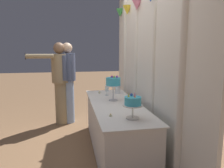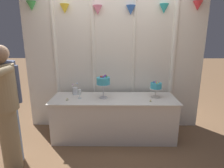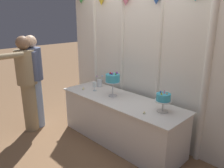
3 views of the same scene
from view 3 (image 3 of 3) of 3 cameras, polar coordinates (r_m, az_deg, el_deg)
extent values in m
plane|color=#846042|center=(3.71, 1.00, -14.70)|extent=(24.00, 24.00, 0.00)
cube|color=white|center=(3.64, 7.22, 6.03)|extent=(3.28, 0.04, 2.53)
cylinder|color=white|center=(4.36, -4.31, 7.94)|extent=(0.07, 0.07, 2.53)
cylinder|color=white|center=(3.86, 2.53, 6.79)|extent=(0.08, 0.08, 2.53)
cylinder|color=white|center=(3.41, 11.78, 5.07)|extent=(0.05, 0.05, 2.53)
cylinder|color=white|center=(3.08, 22.94, 2.81)|extent=(0.09, 0.09, 2.53)
cone|color=yellow|center=(4.11, -2.76, 20.41)|extent=(0.16, 0.16, 0.16)
cone|color=pink|center=(3.71, 3.51, 20.41)|extent=(0.16, 0.16, 0.16)
cube|color=white|center=(3.60, 2.16, -9.30)|extent=(2.05, 0.64, 0.71)
cube|color=white|center=(3.45, 2.23, -3.92)|extent=(2.10, 0.69, 0.01)
cylinder|color=silver|center=(3.57, 0.18, -2.96)|extent=(0.14, 0.14, 0.01)
cylinder|color=silver|center=(3.53, 0.18, -1.22)|extent=(0.02, 0.02, 0.22)
cylinder|color=silver|center=(3.50, 0.18, 0.55)|extent=(0.24, 0.24, 0.01)
cylinder|color=#3DB2D1|center=(3.48, 0.18, 1.54)|extent=(0.22, 0.22, 0.12)
cone|color=green|center=(3.43, 0.95, 2.67)|extent=(0.03, 0.03, 0.04)
sphere|color=purple|center=(3.47, 1.18, 2.82)|extent=(0.04, 0.04, 0.04)
cone|color=orange|center=(3.48, 0.13, 2.80)|extent=(0.02, 0.02, 0.03)
sphere|color=#DB333D|center=(3.48, -0.42, 2.78)|extent=(0.03, 0.03, 0.03)
sphere|color=purple|center=(3.45, 0.00, 2.67)|extent=(0.03, 0.03, 0.03)
cylinder|color=silver|center=(3.09, 12.67, -6.72)|extent=(0.15, 0.15, 0.01)
cylinder|color=silver|center=(3.06, 12.76, -5.46)|extent=(0.02, 0.02, 0.14)
cylinder|color=silver|center=(3.03, 12.84, -4.19)|extent=(0.23, 0.23, 0.01)
cylinder|color=#3DB2D1|center=(3.01, 12.91, -3.26)|extent=(0.19, 0.19, 0.09)
cone|color=orange|center=(2.98, 13.78, -2.30)|extent=(0.02, 0.02, 0.03)
cone|color=pink|center=(3.01, 13.17, -1.86)|extent=(0.03, 0.03, 0.05)
sphere|color=blue|center=(3.01, 12.29, -1.98)|extent=(0.03, 0.03, 0.03)
cone|color=yellow|center=(2.95, 12.46, -2.27)|extent=(0.03, 0.03, 0.04)
cylinder|color=silver|center=(3.83, -4.40, -1.67)|extent=(0.06, 0.06, 0.00)
cylinder|color=silver|center=(3.82, -4.41, -1.17)|extent=(0.01, 0.01, 0.07)
cylinder|color=silver|center=(3.79, -4.43, -0.12)|extent=(0.06, 0.06, 0.08)
cylinder|color=silver|center=(4.03, -3.15, 0.23)|extent=(0.09, 0.09, 0.13)
sphere|color=white|center=(4.00, -2.80, 1.96)|extent=(0.03, 0.03, 0.03)
sphere|color=white|center=(4.06, -3.39, 1.69)|extent=(0.03, 0.03, 0.03)
sphere|color=#CC9EC6|center=(3.99, -3.89, 2.00)|extent=(0.03, 0.03, 0.03)
sphere|color=silver|center=(3.99, -2.48, 2.05)|extent=(0.03, 0.03, 0.03)
cylinder|color=beige|center=(3.90, -7.28, -1.26)|extent=(0.05, 0.05, 0.02)
sphere|color=#F9CC4C|center=(3.90, -7.30, -0.99)|extent=(0.01, 0.01, 0.01)
cylinder|color=beige|center=(2.98, 8.18, -7.36)|extent=(0.04, 0.04, 0.01)
sphere|color=#F9CC4C|center=(2.97, 8.19, -7.05)|extent=(0.01, 0.01, 0.01)
cylinder|color=#93ADD6|center=(4.26, -18.55, -4.63)|extent=(0.28, 0.28, 0.88)
cylinder|color=#4C5675|center=(4.06, -19.50, 4.82)|extent=(0.39, 0.39, 0.55)
sphere|color=beige|center=(4.00, -20.04, 10.11)|extent=(0.21, 0.21, 0.21)
cube|color=#232328|center=(4.00, -21.33, 4.86)|extent=(0.04, 0.02, 0.35)
cylinder|color=#4C5675|center=(4.25, -19.88, 5.21)|extent=(0.08, 0.08, 0.48)
cylinder|color=#4C5675|center=(3.87, -19.07, 4.19)|extent=(0.08, 0.08, 0.48)
cylinder|color=#9E8966|center=(4.16, -20.05, -5.54)|extent=(0.31, 0.31, 0.85)
cylinder|color=#9E8966|center=(3.95, -21.09, 4.02)|extent=(0.43, 0.43, 0.57)
sphere|color=#846047|center=(3.89, -21.72, 9.69)|extent=(0.22, 0.22, 0.22)
cylinder|color=#9E8966|center=(4.15, -20.97, 4.54)|extent=(0.08, 0.08, 0.50)
cylinder|color=#9E8966|center=(3.62, -25.25, 6.37)|extent=(0.08, 0.50, 0.08)
camera|label=1|loc=(1.95, 65.13, -7.01)|focal=33.85mm
camera|label=2|loc=(2.29, -61.34, 3.13)|focal=30.14mm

